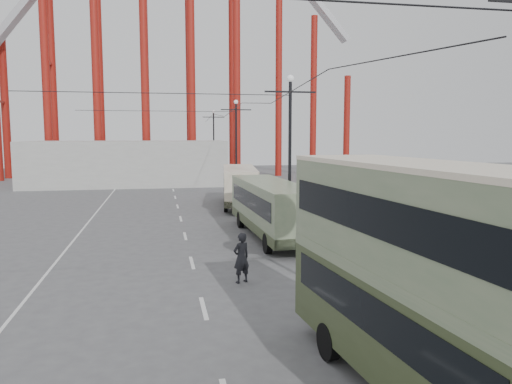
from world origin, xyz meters
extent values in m
plane|color=#4E4E51|center=(0.00, 0.00, 0.00)|extent=(160.00, 160.00, 0.00)
cube|color=silver|center=(-1.00, 19.00, 0.01)|extent=(0.15, 82.00, 0.01)
cube|color=silver|center=(5.40, 20.00, 0.01)|extent=(0.12, 120.00, 0.01)
cube|color=silver|center=(-7.00, 20.00, 0.01)|extent=(0.12, 120.00, 0.01)
cylinder|color=black|center=(5.60, 18.00, 4.50)|extent=(0.20, 0.20, 9.00)
cylinder|color=black|center=(5.60, 18.00, 0.25)|extent=(0.44, 0.44, 0.50)
cube|color=black|center=(5.60, 18.00, 8.30)|extent=(3.20, 0.10, 0.10)
sphere|color=white|center=(5.60, 18.00, 9.10)|extent=(0.44, 0.44, 0.44)
cylinder|color=black|center=(5.60, 40.00, 4.50)|extent=(0.20, 0.20, 9.00)
cylinder|color=black|center=(5.60, 40.00, 0.25)|extent=(0.44, 0.44, 0.50)
cube|color=black|center=(5.60, 40.00, 8.30)|extent=(3.20, 0.10, 0.10)
sphere|color=white|center=(5.60, 40.00, 9.10)|extent=(0.44, 0.44, 0.44)
cylinder|color=black|center=(5.60, 62.00, 4.50)|extent=(0.20, 0.20, 9.00)
cylinder|color=black|center=(5.60, 62.00, 0.25)|extent=(0.44, 0.44, 0.50)
cube|color=black|center=(5.60, 62.00, 8.30)|extent=(3.20, 0.10, 0.10)
sphere|color=white|center=(5.60, 62.00, 9.10)|extent=(0.44, 0.44, 0.44)
cylinder|color=maroon|center=(-22.00, 59.00, 9.00)|extent=(1.00, 1.00, 18.00)
cylinder|color=maroon|center=(-16.00, 55.00, 13.50)|extent=(1.00, 1.00, 27.00)
cylinder|color=maroon|center=(-16.00, 59.00, 13.50)|extent=(1.00, 1.00, 27.00)
cylinder|color=maroon|center=(-10.00, 55.00, 18.00)|extent=(1.00, 1.00, 36.00)
cylinder|color=maroon|center=(-10.00, 59.00, 18.00)|extent=(1.00, 1.00, 36.00)
cylinder|color=maroon|center=(-4.00, 55.00, 22.50)|extent=(1.00, 1.00, 45.00)
cylinder|color=maroon|center=(-4.00, 59.00, 22.50)|extent=(1.00, 1.00, 45.00)
cylinder|color=maroon|center=(14.00, 56.00, 15.00)|extent=(0.90, 0.90, 30.00)
cylinder|color=maroon|center=(19.00, 56.00, 11.00)|extent=(0.90, 0.90, 22.00)
cylinder|color=maroon|center=(24.00, 56.00, 7.00)|extent=(0.90, 0.90, 14.00)
cube|color=#A0A0A5|center=(19.00, 56.00, 24.00)|extent=(9.89, 2.00, 10.87)
cube|color=#A2A29D|center=(-6.00, 47.00, 2.50)|extent=(22.00, 10.00, 5.00)
cube|color=#303A1F|center=(3.10, -2.95, 1.57)|extent=(3.23, 9.70, 2.09)
cube|color=black|center=(3.10, -2.95, 2.00)|extent=(3.10, 7.80, 0.86)
cube|color=#637656|center=(3.10, -2.95, 2.76)|extent=(3.25, 9.70, 0.29)
cube|color=#637656|center=(3.10, -2.95, 3.95)|extent=(3.23, 9.70, 2.09)
cube|color=black|center=(3.10, -2.95, 4.05)|extent=(3.22, 9.13, 0.81)
cube|color=beige|center=(3.10, -2.95, 5.06)|extent=(3.25, 9.70, 0.11)
cylinder|color=black|center=(1.78, -0.39, 0.48)|extent=(0.35, 0.97, 0.95)
cylinder|color=black|center=(3.93, -0.20, 0.48)|extent=(0.35, 0.97, 0.95)
cube|color=#637656|center=(3.70, 14.77, 1.74)|extent=(2.79, 10.97, 2.38)
cube|color=black|center=(3.70, 14.77, 2.13)|extent=(2.80, 9.79, 0.94)
cube|color=#303A1F|center=(3.70, 14.77, 0.79)|extent=(2.82, 10.97, 0.50)
cube|color=#637656|center=(3.70, 14.77, 3.00)|extent=(2.81, 10.97, 0.16)
cylinder|color=black|center=(2.49, 17.81, 0.50)|extent=(0.31, 1.00, 0.99)
cylinder|color=black|center=(4.73, 17.88, 0.50)|extent=(0.31, 1.00, 0.99)
cylinder|color=black|center=(2.68, 11.27, 0.50)|extent=(0.31, 1.00, 0.99)
cylinder|color=black|center=(4.92, 11.34, 0.50)|extent=(0.31, 1.00, 0.99)
cube|color=beige|center=(3.92, 27.30, 1.74)|extent=(3.70, 10.17, 2.39)
cube|color=black|center=(3.92, 27.30, 2.14)|extent=(3.59, 8.99, 0.94)
cube|color=#303A1F|center=(3.92, 27.30, 0.80)|extent=(3.73, 10.17, 0.50)
cube|color=beige|center=(3.92, 27.30, 3.01)|extent=(3.72, 10.17, 0.16)
cylinder|color=black|center=(3.13, 30.00, 0.50)|extent=(0.40, 1.02, 0.99)
cylinder|color=black|center=(5.36, 29.72, 0.50)|extent=(0.40, 1.02, 0.99)
cylinder|color=black|center=(2.44, 24.48, 0.50)|extent=(0.40, 1.02, 0.99)
cylinder|color=black|center=(4.67, 24.20, 0.50)|extent=(0.40, 1.02, 0.99)
imported|color=black|center=(0.69, 6.61, 0.98)|extent=(0.85, 0.73, 1.96)
camera|label=1|loc=(-2.32, -11.94, 5.68)|focal=35.00mm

